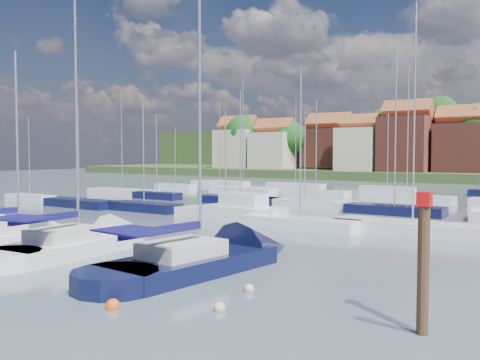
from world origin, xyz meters
The scene contains 10 objects.
ground centered at (0.00, 40.00, 0.00)m, with size 260.00×260.00×0.00m, color #475661.
sailboat_left centered at (-9.53, 2.97, 0.37)m, with size 5.82×9.33×12.52m.
sailboat_centre centered at (-5.35, 4.46, 0.35)m, with size 4.45×13.10×17.41m.
sailboat_navy centered at (3.32, 4.99, 0.35)m, with size 4.93×13.99×18.87m.
timber_piling centered at (14.47, 0.49, 1.32)m, with size 0.40×0.40×6.68m.
buoy_d centered at (4.54, -3.06, 0.00)m, with size 0.54×0.54×0.54m, color #D85914.
buoy_e centered at (0.90, 5.45, 0.00)m, with size 0.51×0.51×0.51m, color #D85914.
buoy_f centered at (7.83, -1.05, 0.00)m, with size 0.43×0.43×0.43m, color beige.
buoy_g centered at (7.25, 1.74, 0.00)m, with size 0.41×0.41×0.41m, color beige.
marina_field centered at (1.91, 35.15, 0.43)m, with size 79.62×41.41×15.93m.
Camera 1 is at (18.97, -16.10, 5.64)m, focal length 40.00 mm.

